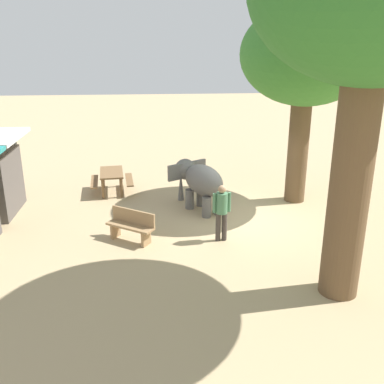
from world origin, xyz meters
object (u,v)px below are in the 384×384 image
at_px(wooden_bench, 131,225).
at_px(picnic_table_near, 112,177).
at_px(shade_tree_secondary, 305,57).
at_px(elephant, 199,180).
at_px(person_handler, 222,209).

relative_size(wooden_bench, picnic_table_near, 0.84).
bearing_deg(shade_tree_secondary, elephant, 99.62).
bearing_deg(elephant, wooden_bench, 104.76).
bearing_deg(person_handler, elephant, 2.30).
bearing_deg(person_handler, picnic_table_near, 31.49).
bearing_deg(elephant, shade_tree_secondary, -112.35).
xyz_separation_m(shade_tree_secondary, wooden_bench, (-2.78, 5.43, -4.28)).
bearing_deg(wooden_bench, picnic_table_near, -43.83).
xyz_separation_m(person_handler, shade_tree_secondary, (2.96, -2.96, 3.80)).
height_order(person_handler, picnic_table_near, person_handler).
height_order(shade_tree_secondary, wooden_bench, shade_tree_secondary).
height_order(wooden_bench, picnic_table_near, wooden_bench).
distance_m(elephant, wooden_bench, 3.09).
bearing_deg(picnic_table_near, wooden_bench, 6.51).
bearing_deg(shade_tree_secondary, wooden_bench, 117.12).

